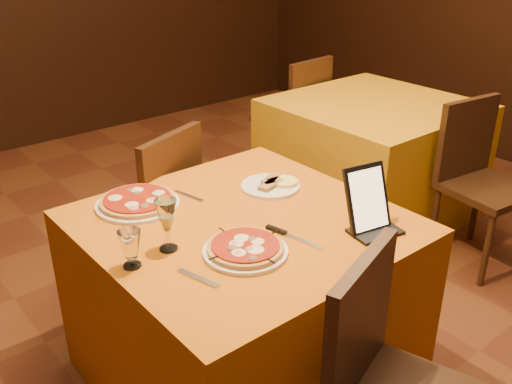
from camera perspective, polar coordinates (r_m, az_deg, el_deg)
floor at (r=2.59m, az=3.67°, el=-17.66°), size 6.00×7.00×0.01m
main_table at (r=2.34m, az=-1.28°, el=-10.96°), size 1.10×1.10×0.75m
side_table at (r=3.77m, az=11.36°, el=3.29°), size 1.10×1.10×0.75m
chair_main_far at (r=2.87m, az=-11.05°, el=-2.28°), size 0.47×0.47×0.91m
chair_side_near at (r=3.34m, az=22.20°, el=0.32°), size 0.48×0.48×0.91m
chair_side_far at (r=4.24m, az=3.36°, el=7.40°), size 0.39×0.39×0.91m
pizza_near at (r=1.93m, az=-1.07°, el=-5.75°), size 0.29×0.29×0.03m
pizza_far at (r=2.29m, az=-11.76°, el=-1.02°), size 0.33×0.33×0.03m
cutlet_dish at (r=2.39m, az=1.45°, el=0.71°), size 0.25×0.25×0.03m
wine_glass at (r=1.94m, az=-8.89°, el=-3.25°), size 0.09×0.09×0.19m
water_glass at (r=1.88m, az=-12.44°, el=-5.59°), size 0.08×0.08×0.13m
tablet at (r=2.07m, az=11.05°, el=-0.63°), size 0.19×0.13×0.23m
knife at (r=2.02m, az=3.99°, el=-4.65°), size 0.06×0.22×0.01m
fork_near at (r=1.82m, az=-5.80°, el=-8.56°), size 0.06×0.16×0.01m
fork_far at (r=2.34m, az=-6.75°, el=-0.41°), size 0.05×0.16×0.01m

